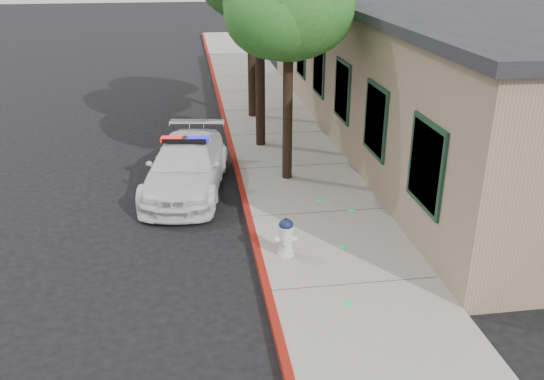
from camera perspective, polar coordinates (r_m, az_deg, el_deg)
The scene contains 7 objects.
ground at distance 10.14m, azimuth -0.78°, elevation -10.80°, with size 120.00×120.00×0.00m, color black.
sidewalk at distance 12.92m, azimuth 4.49°, elevation -2.54°, with size 3.20×60.00×0.15m, color gray.
red_curb at distance 12.69m, azimuth -2.32°, elevation -2.97°, with size 0.14×60.00×0.16m, color maroon.
clapboard_building at distance 19.33m, azimuth 15.86°, elevation 11.75°, with size 7.30×20.89×4.24m.
police_car at distance 14.32m, azimuth -8.57°, elevation 2.38°, with size 2.49×4.65×1.40m.
fire_hydrant at distance 10.95m, azimuth 1.41°, elevation -4.73°, with size 0.44×0.38×0.78m.
street_tree_near at distance 13.82m, azimuth 1.74°, elevation 17.62°, with size 3.13×3.06×5.61m.
Camera 1 is at (-1.09, -8.34, 5.66)m, focal length 37.57 mm.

